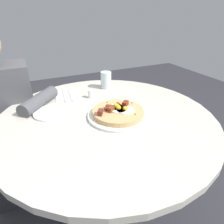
{
  "coord_description": "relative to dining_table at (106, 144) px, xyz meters",
  "views": [
    {
      "loc": [
        -0.31,
        -0.74,
        1.19
      ],
      "look_at": [
        0.02,
        -0.02,
        0.76
      ],
      "focal_mm": 30.51,
      "sensor_mm": 36.0,
      "label": 1
    }
  ],
  "objects": [
    {
      "name": "dining_table",
      "position": [
        0.0,
        0.0,
        0.0
      ],
      "size": [
        1.04,
        1.04,
        0.74
      ],
      "color": "beige",
      "rests_on": "ground_plane"
    },
    {
      "name": "water_glass",
      "position": [
        0.14,
        0.33,
        0.23
      ],
      "size": [
        0.07,
        0.07,
        0.11
      ],
      "primitive_type": "cylinder",
      "color": "silver",
      "rests_on": "dining_table"
    },
    {
      "name": "salt_shaker",
      "position": [
        -0.0,
        0.23,
        0.2
      ],
      "size": [
        0.03,
        0.03,
        0.05
      ],
      "primitive_type": "cylinder",
      "color": "white",
      "rests_on": "dining_table"
    },
    {
      "name": "ground_plane",
      "position": [
        0.0,
        0.0,
        -0.56
      ],
      "size": [
        6.0,
        6.0,
        0.0
      ],
      "primitive_type": "plane",
      "color": "#2D2D33"
    },
    {
      "name": "knife",
      "position": [
        -0.13,
        0.31,
        0.18
      ],
      "size": [
        0.03,
        0.18,
        0.0
      ],
      "primitive_type": "cube",
      "rotation": [
        0.0,
        0.0,
        1.45
      ],
      "color": "silver",
      "rests_on": "napkin"
    },
    {
      "name": "bread_plate",
      "position": [
        -0.24,
        0.13,
        0.18
      ],
      "size": [
        0.17,
        0.17,
        0.01
      ],
      "primitive_type": "cylinder",
      "color": "white",
      "rests_on": "dining_table"
    },
    {
      "name": "person_seated",
      "position": [
        -0.49,
        0.42,
        -0.06
      ],
      "size": [
        0.51,
        0.44,
        1.14
      ],
      "color": "#2D2D33",
      "rests_on": "ground_plane"
    },
    {
      "name": "fork",
      "position": [
        -0.1,
        0.31,
        0.18
      ],
      "size": [
        0.03,
        0.18,
        0.0
      ],
      "primitive_type": "cube",
      "rotation": [
        0.0,
        0.0,
        1.45
      ],
      "color": "silver",
      "rests_on": "napkin"
    },
    {
      "name": "pizza_plate",
      "position": [
        0.05,
        -0.04,
        0.18
      ],
      "size": [
        0.29,
        0.29,
        0.01
      ],
      "primitive_type": "cylinder",
      "color": "white",
      "rests_on": "dining_table"
    },
    {
      "name": "napkin",
      "position": [
        -0.11,
        0.31,
        0.18
      ],
      "size": [
        0.16,
        0.19,
        0.0
      ],
      "primitive_type": "cube",
      "rotation": [
        0.0,
        0.0,
        1.45
      ],
      "color": "white",
      "rests_on": "dining_table"
    },
    {
      "name": "breakfast_pizza",
      "position": [
        0.05,
        -0.04,
        0.2
      ],
      "size": [
        0.24,
        0.24,
        0.05
      ],
      "color": "tan",
      "rests_on": "pizza_plate"
    }
  ]
}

